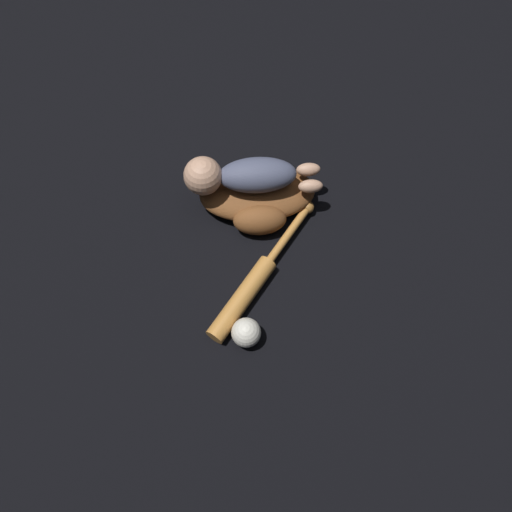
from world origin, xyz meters
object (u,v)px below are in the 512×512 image
at_px(baseball_glove, 258,197).
at_px(baseball, 246,333).
at_px(baseball_bat, 253,284).
at_px(baby_figure, 241,176).

height_order(baseball_glove, baseball, baseball_glove).
height_order(baseball_bat, baseball, baseball).
distance_m(baby_figure, baseball, 0.45).
height_order(baby_figure, baseball_bat, baby_figure).
relative_size(baseball_glove, baseball_bat, 0.96).
bearing_deg(baby_figure, baseball_glove, 150.90).
relative_size(baby_figure, baseball, 5.03).
bearing_deg(baseball, baby_figure, -101.52).
bearing_deg(baseball, baseball_glove, -107.91).
height_order(baseball_glove, baseball_bat, baseball_glove).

